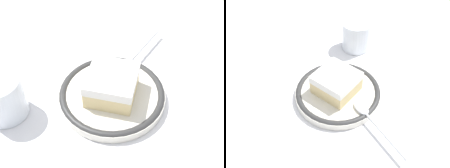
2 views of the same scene
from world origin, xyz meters
The scene contains 6 objects.
ground_plane centered at (0.00, 0.00, 0.00)m, with size 2.40×2.40×0.00m, color #B7B2A8.
placemat centered at (0.00, 0.00, 0.00)m, with size 0.55×0.37×0.00m, color white.
plate centered at (0.03, 0.02, 0.01)m, with size 0.17×0.17×0.02m.
cake_slice centered at (0.03, 0.03, 0.04)m, with size 0.10×0.10×0.04m.
spoon centered at (-0.02, -0.04, 0.02)m, with size 0.11×0.11×0.01m.
cup centered at (0.20, 0.02, 0.03)m, with size 0.07×0.07×0.07m.
Camera 2 is at (-0.33, -0.06, 0.42)m, focal length 43.21 mm.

